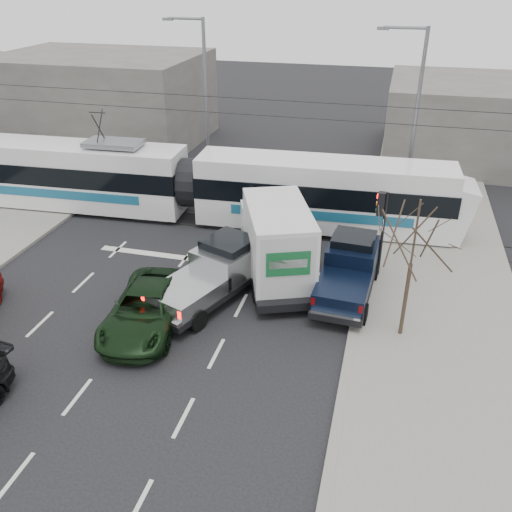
% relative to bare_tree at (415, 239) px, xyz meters
% --- Properties ---
extents(ground, '(120.00, 120.00, 0.00)m').
position_rel_bare_tree_xyz_m(ground, '(-7.60, -2.50, -3.79)').
color(ground, black).
rests_on(ground, ground).
extents(sidewalk_right, '(6.00, 60.00, 0.15)m').
position_rel_bare_tree_xyz_m(sidewalk_right, '(1.40, -2.50, -3.72)').
color(sidewalk_right, gray).
rests_on(sidewalk_right, ground).
extents(rails, '(60.00, 1.60, 0.03)m').
position_rel_bare_tree_xyz_m(rails, '(-7.60, 7.50, -3.78)').
color(rails, '#33302D').
rests_on(rails, ground).
extents(building_left, '(14.00, 10.00, 6.00)m').
position_rel_bare_tree_xyz_m(building_left, '(-21.60, 19.50, -0.79)').
color(building_left, slate).
rests_on(building_left, ground).
extents(building_right, '(12.00, 10.00, 5.00)m').
position_rel_bare_tree_xyz_m(building_right, '(4.40, 21.50, -1.29)').
color(building_right, slate).
rests_on(building_right, ground).
extents(bare_tree, '(2.40, 2.40, 5.00)m').
position_rel_bare_tree_xyz_m(bare_tree, '(0.00, 0.00, 0.00)').
color(bare_tree, '#47382B').
rests_on(bare_tree, ground).
extents(traffic_signal, '(0.44, 0.44, 3.60)m').
position_rel_bare_tree_xyz_m(traffic_signal, '(-1.13, 4.00, -1.05)').
color(traffic_signal, black).
rests_on(traffic_signal, ground).
extents(street_lamp_near, '(2.38, 0.25, 9.00)m').
position_rel_bare_tree_xyz_m(street_lamp_near, '(-0.29, 11.50, 1.32)').
color(street_lamp_near, slate).
rests_on(street_lamp_near, ground).
extents(street_lamp_far, '(2.38, 0.25, 9.00)m').
position_rel_bare_tree_xyz_m(street_lamp_far, '(-11.79, 13.50, 1.32)').
color(street_lamp_far, slate).
rests_on(street_lamp_far, ground).
extents(catenary, '(60.00, 0.20, 7.00)m').
position_rel_bare_tree_xyz_m(catenary, '(-7.60, 7.50, 0.09)').
color(catenary, black).
rests_on(catenary, ground).
extents(tram, '(25.26, 3.81, 5.14)m').
position_rel_bare_tree_xyz_m(tram, '(-10.55, 7.71, -1.97)').
color(tram, white).
rests_on(tram, ground).
extents(silver_pickup, '(3.98, 6.16, 2.12)m').
position_rel_bare_tree_xyz_m(silver_pickup, '(-6.99, 1.04, -2.74)').
color(silver_pickup, black).
rests_on(silver_pickup, ground).
extents(box_truck, '(4.56, 7.00, 3.31)m').
position_rel_bare_tree_xyz_m(box_truck, '(-5.14, 2.98, -2.16)').
color(box_truck, black).
rests_on(box_truck, ground).
extents(navy_pickup, '(2.28, 5.28, 2.18)m').
position_rel_bare_tree_xyz_m(navy_pickup, '(-2.08, 2.47, -2.72)').
color(navy_pickup, black).
rests_on(navy_pickup, ground).
extents(green_car, '(2.99, 5.40, 1.43)m').
position_rel_bare_tree_xyz_m(green_car, '(-8.79, -1.59, -3.08)').
color(green_car, black).
rests_on(green_car, ground).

